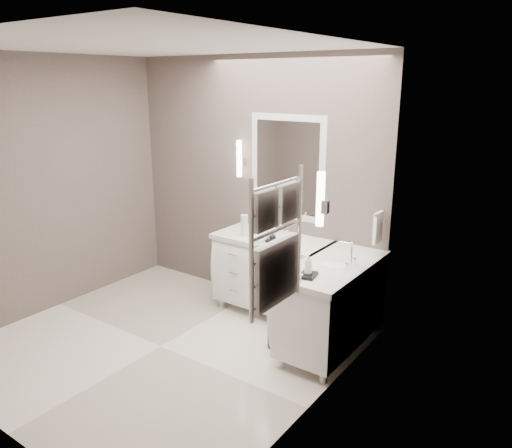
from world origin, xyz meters
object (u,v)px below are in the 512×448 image
Objects in this scene: vanity_right at (332,301)px; waste_bin at (277,334)px; vanity_back at (272,270)px; towel_ladder at (276,250)px.

vanity_right reaches higher than waste_bin.
towel_ladder reaches higher than vanity_back.
vanity_back is 2.16m from towel_ladder.
vanity_back is 4.86× the size of waste_bin.
waste_bin is at bearing -52.62° from vanity_back.
vanity_right is 0.62m from waste_bin.
waste_bin is (0.45, -0.59, -0.36)m from vanity_back.
vanity_back is 0.93m from vanity_right.
towel_ladder reaches higher than waste_bin.
vanity_back is 1.38× the size of towel_ladder.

